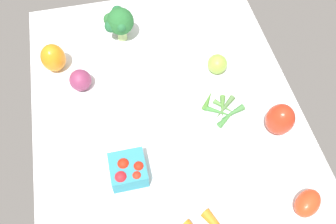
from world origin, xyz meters
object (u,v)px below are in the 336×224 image
at_px(red_onion_near_basket, 80,80).
at_px(bell_pepper_orange, 53,58).
at_px(roma_tomato, 308,203).
at_px(heirloom_tomato_green, 217,64).
at_px(okra_pile, 223,110).
at_px(broccoli_head, 119,22).
at_px(bell_pepper_red, 280,119).
at_px(berry_basket, 128,170).

distance_m(red_onion_near_basket, bell_pepper_orange, 0.12).
bearing_deg(roma_tomato, heirloom_tomato_green, -114.97).
height_order(okra_pile, roma_tomato, roma_tomato).
bearing_deg(broccoli_head, red_onion_near_basket, -39.74).
xyz_separation_m(roma_tomato, red_onion_near_basket, (-0.49, -0.50, 0.01)).
distance_m(roma_tomato, heirloom_tomato_green, 0.47).
xyz_separation_m(bell_pepper_red, heirloom_tomato_green, (-0.24, -0.10, -0.02)).
bearing_deg(heirloom_tomato_green, bell_pepper_red, 23.46).
xyz_separation_m(roma_tomato, berry_basket, (-0.18, -0.41, 0.00)).
relative_size(bell_pepper_red, red_onion_near_basket, 1.52).
distance_m(bell_pepper_red, broccoli_head, 0.57).
bearing_deg(roma_tomato, okra_pile, -105.88).
distance_m(roma_tomato, broccoli_head, 0.75).
bearing_deg(heirloom_tomato_green, bell_pepper_orange, -103.61).
bearing_deg(heirloom_tomato_green, red_onion_near_basket, -93.56).
height_order(bell_pepper_red, broccoli_head, broccoli_head).
relative_size(roma_tomato, bell_pepper_orange, 0.84).
bearing_deg(roma_tomato, broccoli_head, -97.54).
bearing_deg(bell_pepper_red, red_onion_near_basket, -117.08).
height_order(roma_tomato, heirloom_tomato_green, heirloom_tomato_green).
bearing_deg(bell_pepper_orange, okra_pile, 59.74).
xyz_separation_m(bell_pepper_red, bell_pepper_orange, (-0.35, -0.58, -0.00)).
bearing_deg(bell_pepper_orange, heirloom_tomato_green, 76.39).
height_order(okra_pile, red_onion_near_basket, red_onion_near_basket).
xyz_separation_m(heirloom_tomato_green, berry_basket, (0.29, -0.32, -0.00)).
xyz_separation_m(okra_pile, broccoli_head, (-0.35, -0.24, 0.06)).
xyz_separation_m(bell_pepper_red, red_onion_near_basket, (-0.26, -0.51, -0.02)).
relative_size(red_onion_near_basket, bell_pepper_orange, 0.70).
distance_m(bell_pepper_red, heirloom_tomato_green, 0.26).
bearing_deg(red_onion_near_basket, bell_pepper_red, 62.92).
distance_m(bell_pepper_red, roma_tomato, 0.23).
xyz_separation_m(okra_pile, red_onion_near_basket, (-0.18, -0.39, 0.02)).
height_order(bell_pepper_red, heirloom_tomato_green, bell_pepper_red).
xyz_separation_m(heirloom_tomato_green, broccoli_head, (-0.20, -0.27, 0.04)).
relative_size(roma_tomato, red_onion_near_basket, 1.21).
height_order(bell_pepper_red, bell_pepper_orange, bell_pepper_red).
height_order(heirloom_tomato_green, broccoli_head, broccoli_head).
relative_size(bell_pepper_red, heirloom_tomato_green, 1.63).
height_order(bell_pepper_red, okra_pile, bell_pepper_red).
bearing_deg(broccoli_head, bell_pepper_red, 40.36).
bearing_deg(broccoli_head, okra_pile, 34.84).
distance_m(okra_pile, berry_basket, 0.33).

